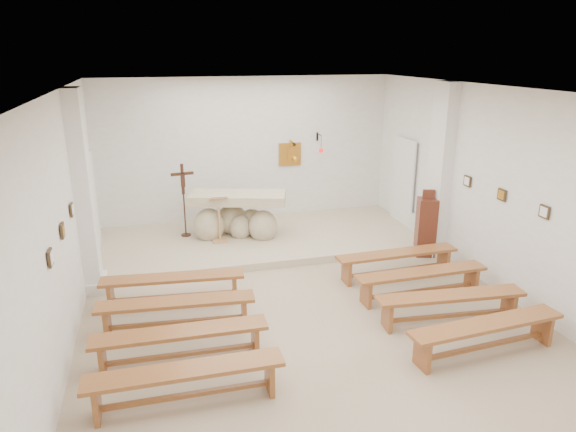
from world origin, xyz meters
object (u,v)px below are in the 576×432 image
object	(u,v)px
bench_left_front	(173,283)
bench_right_fourth	(486,331)
bench_right_second	(421,278)
bench_left_third	(181,339)
lectern	(219,219)
donation_pedestal	(426,227)
altar	(237,218)
bench_left_fourth	(186,378)
bench_right_front	(397,258)
crucifix_stand	(184,195)
bench_left_second	(176,308)
bench_right_third	(450,301)

from	to	relation	value
bench_left_front	bench_right_fourth	xyz separation A→B (m)	(4.08, -2.69, 0.00)
bench_right_second	bench_left_third	world-z (taller)	same
lectern	donation_pedestal	bearing A→B (deg)	-20.91
altar	bench_left_fourth	xyz separation A→B (m)	(-1.53, -5.30, -0.19)
donation_pedestal	bench_right_front	distance (m)	1.38
crucifix_stand	bench_right_fourth	xyz separation A→B (m)	(3.65, -5.59, -0.71)
lectern	bench_left_second	bearing A→B (deg)	-109.63
bench_right_fourth	bench_left_second	bearing A→B (deg)	152.16
donation_pedestal	bench_left_front	xyz separation A→B (m)	(-5.14, -0.84, -0.25)
bench_right_fourth	donation_pedestal	bearing A→B (deg)	69.19
bench_left_third	donation_pedestal	bearing A→B (deg)	28.66
bench_right_second	bench_right_third	bearing A→B (deg)	-91.01
bench_right_second	bench_right_fourth	distance (m)	1.79
bench_left_front	bench_left_third	distance (m)	1.79
bench_right_third	crucifix_stand	bearing A→B (deg)	133.05
bench_left_second	bench_right_second	size ratio (longest dim) A/B	1.01
bench_left_front	bench_right_front	xyz separation A→B (m)	(4.08, 0.00, 0.00)
donation_pedestal	bench_left_third	size ratio (longest dim) A/B	0.60
lectern	donation_pedestal	distance (m)	4.30
crucifix_stand	lectern	bearing A→B (deg)	-48.35
altar	bench_left_second	world-z (taller)	altar
bench_left_front	crucifix_stand	bearing A→B (deg)	87.29
lectern	crucifix_stand	world-z (taller)	crucifix_stand
bench_left_second	bench_left_third	distance (m)	0.90
lectern	bench_right_front	xyz separation A→B (m)	(2.97, -2.33, -0.30)
bench_left_front	bench_right_third	distance (m)	4.46
altar	bench_left_second	distance (m)	3.83
bench_left_front	bench_left_second	bearing A→B (deg)	-84.27
bench_right_front	bench_left_fourth	world-z (taller)	same
lectern	bench_right_fourth	xyz separation A→B (m)	(2.97, -5.02, -0.30)
crucifix_stand	bench_left_second	size ratio (longest dim) A/B	0.68
bench_left_second	bench_right_third	xyz separation A→B (m)	(4.08, -0.90, 0.00)
crucifix_stand	bench_left_third	world-z (taller)	crucifix_stand
bench_left_third	bench_right_second	bearing A→B (deg)	13.88
altar	bench_right_front	xyz separation A→B (m)	(2.55, -2.61, -0.19)
donation_pedestal	bench_right_front	xyz separation A→B (m)	(-1.06, -0.84, -0.25)
bench_right_front	altar	bearing A→B (deg)	132.58
altar	bench_right_third	bearing A→B (deg)	-42.77
bench_left_front	bench_left_fourth	distance (m)	2.69
bench_right_second	bench_right_fourth	bearing A→B (deg)	-91.01
altar	bench_right_third	size ratio (longest dim) A/B	0.93
bench_right_front	bench_right_third	size ratio (longest dim) A/B	0.99
bench_left_third	bench_right_fourth	bearing A→B (deg)	-10.88
bench_right_front	bench_left_second	world-z (taller)	same
donation_pedestal	lectern	bearing A→B (deg)	177.37
bench_left_second	bench_right_third	world-z (taller)	same
bench_left_front	bench_left_second	size ratio (longest dim) A/B	1.00
altar	bench_left_fourth	distance (m)	5.52
crucifix_stand	donation_pedestal	bearing A→B (deg)	-31.86
bench_left_second	bench_right_second	distance (m)	4.08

